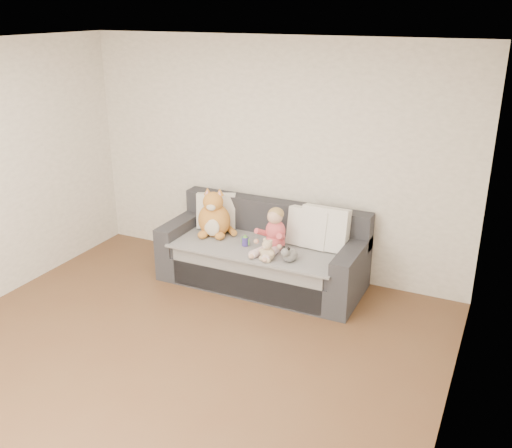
{
  "coord_description": "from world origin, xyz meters",
  "views": [
    {
      "loc": [
        2.47,
        -3.13,
        2.88
      ],
      "look_at": [
        0.1,
        1.87,
        0.75
      ],
      "focal_mm": 40.0,
      "sensor_mm": 36.0,
      "label": 1
    }
  ],
  "objects_px": {
    "plush_cat": "(214,217)",
    "sippy_cup": "(245,240)",
    "sofa": "(263,256)",
    "toddler": "(274,233)",
    "teddy_bear": "(267,252)"
  },
  "relations": [
    {
      "from": "plush_cat",
      "to": "sippy_cup",
      "type": "xyz_separation_m",
      "value": [
        0.45,
        -0.13,
        -0.14
      ]
    },
    {
      "from": "sofa",
      "to": "toddler",
      "type": "xyz_separation_m",
      "value": [
        0.19,
        -0.16,
        0.36
      ]
    },
    {
      "from": "plush_cat",
      "to": "toddler",
      "type": "bearing_deg",
      "value": -24.26
    },
    {
      "from": "toddler",
      "to": "teddy_bear",
      "type": "xyz_separation_m",
      "value": [
        0.04,
        -0.25,
        -0.1
      ]
    },
    {
      "from": "sippy_cup",
      "to": "toddler",
      "type": "bearing_deg",
      "value": 2.07
    },
    {
      "from": "sippy_cup",
      "to": "sofa",
      "type": "bearing_deg",
      "value": 52.89
    },
    {
      "from": "plush_cat",
      "to": "sofa",
      "type": "bearing_deg",
      "value": -11.14
    },
    {
      "from": "sofa",
      "to": "plush_cat",
      "type": "relative_size",
      "value": 3.88
    },
    {
      "from": "toddler",
      "to": "sippy_cup",
      "type": "height_order",
      "value": "toddler"
    },
    {
      "from": "plush_cat",
      "to": "teddy_bear",
      "type": "height_order",
      "value": "plush_cat"
    },
    {
      "from": "teddy_bear",
      "to": "sippy_cup",
      "type": "bearing_deg",
      "value": 159.83
    },
    {
      "from": "sofa",
      "to": "sippy_cup",
      "type": "xyz_separation_m",
      "value": [
        -0.13,
        -0.18,
        0.23
      ]
    },
    {
      "from": "sofa",
      "to": "teddy_bear",
      "type": "relative_size",
      "value": 9.2
    },
    {
      "from": "toddler",
      "to": "sofa",
      "type": "bearing_deg",
      "value": 145.6
    },
    {
      "from": "plush_cat",
      "to": "teddy_bear",
      "type": "bearing_deg",
      "value": -39.68
    }
  ]
}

